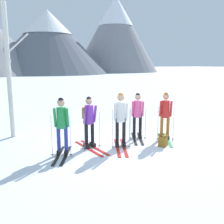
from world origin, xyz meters
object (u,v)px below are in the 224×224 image
at_px(skier_in_pink, 137,114).
at_px(birch_tree_tall, 9,71).
at_px(backpack_on_snow_front, 163,141).
at_px(skier_in_purple, 89,119).
at_px(skier_in_white, 121,117).
at_px(skier_in_green, 62,123).
at_px(skier_in_red, 165,113).

xyz_separation_m(skier_in_pink, birch_tree_tall, (-4.02, 2.20, 1.51)).
height_order(birch_tree_tall, backpack_on_snow_front, birch_tree_tall).
relative_size(skier_in_pink, backpack_on_snow_front, 4.15).
xyz_separation_m(skier_in_purple, backpack_on_snow_front, (2.22, -0.94, -0.74)).
height_order(skier_in_purple, backpack_on_snow_front, skier_in_purple).
relative_size(skier_in_purple, skier_in_white, 1.01).
distance_m(skier_in_white, skier_in_pink, 1.16).
bearing_deg(skier_in_green, skier_in_pink, 8.83).
height_order(skier_in_green, backpack_on_snow_front, skier_in_green).
distance_m(skier_in_red, birch_tree_tall, 5.75).
xyz_separation_m(skier_in_red, birch_tree_tall, (-4.85, 2.72, 1.46)).
bearing_deg(backpack_on_snow_front, skier_in_red, 49.16).
bearing_deg(skier_in_red, skier_in_pink, 147.68).
bearing_deg(birch_tree_tall, backpack_on_snow_front, -37.78).
xyz_separation_m(skier_in_pink, skier_in_red, (0.83, -0.52, 0.05)).
relative_size(skier_in_green, skier_in_red, 1.02).
relative_size(skier_in_purple, backpack_on_snow_front, 4.49).
xyz_separation_m(skier_in_purple, skier_in_red, (2.76, -0.32, 0.02)).
height_order(skier_in_green, skier_in_red, skier_in_green).
relative_size(skier_in_green, birch_tree_tall, 0.36).
bearing_deg(skier_in_white, backpack_on_snow_front, -23.71).
bearing_deg(birch_tree_tall, skier_in_pink, -28.68).
height_order(skier_in_white, birch_tree_tall, birch_tree_tall).
distance_m(skier_in_pink, skier_in_red, 0.98).
distance_m(skier_in_white, backpack_on_snow_front, 1.63).
distance_m(skier_in_purple, backpack_on_snow_front, 2.53).
xyz_separation_m(skier_in_white, backpack_on_snow_front, (1.29, -0.57, -0.82)).
distance_m(skier_in_green, birch_tree_tall, 3.22).
distance_m(skier_in_purple, skier_in_pink, 1.94).
bearing_deg(backpack_on_snow_front, skier_in_white, 156.29).
bearing_deg(skier_in_pink, skier_in_white, -149.92).
distance_m(skier_in_white, skier_in_red, 1.83).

